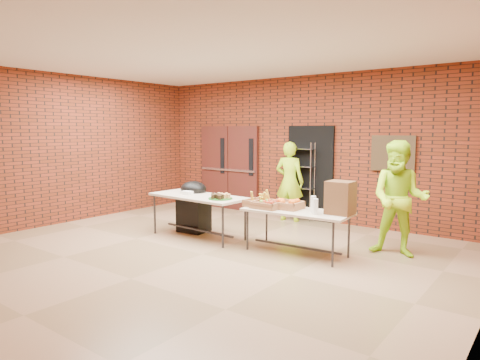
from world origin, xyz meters
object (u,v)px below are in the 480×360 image
at_px(coffee_dispenser, 340,198).
at_px(volunteer_man, 399,199).
at_px(wire_rack, 300,181).
at_px(table_left, 198,199).
at_px(table_right, 297,214).
at_px(covered_grill, 194,206).
at_px(volunteer_woman, 289,181).

xyz_separation_m(coffee_dispenser, volunteer_man, (0.67, 0.74, -0.05)).
relative_size(wire_rack, table_left, 0.88).
bearing_deg(table_right, table_left, -179.21).
relative_size(table_right, volunteer_man, 0.96).
distance_m(table_left, volunteer_man, 3.53).
distance_m(table_left, coffee_dispenser, 2.73).
height_order(wire_rack, volunteer_man, volunteer_man).
relative_size(wire_rack, covered_grill, 1.73).
distance_m(table_right, coffee_dispenser, 0.76).
bearing_deg(table_left, wire_rack, 76.03).
relative_size(table_left, volunteer_woman, 1.12).
distance_m(volunteer_woman, volunteer_man, 3.03).
relative_size(coffee_dispenser, volunteer_man, 0.28).
bearing_deg(volunteer_man, covered_grill, -175.95).
bearing_deg(coffee_dispenser, wire_rack, 131.14).
relative_size(coffee_dispenser, covered_grill, 0.51).
distance_m(wire_rack, volunteer_man, 3.01).
height_order(coffee_dispenser, volunteer_man, volunteer_man).
height_order(coffee_dispenser, volunteer_woman, volunteer_woman).
xyz_separation_m(wire_rack, table_left, (-0.76, -2.51, -0.14)).
relative_size(covered_grill, volunteer_woman, 0.57).
bearing_deg(table_right, wire_rack, 114.93).
relative_size(wire_rack, volunteer_man, 0.94).
height_order(table_right, covered_grill, covered_grill).
distance_m(wire_rack, covered_grill, 2.54).
xyz_separation_m(covered_grill, volunteer_woman, (0.98, 2.03, 0.37)).
bearing_deg(coffee_dispenser, table_left, -174.12).
distance_m(coffee_dispenser, volunteer_woman, 2.90).
height_order(wire_rack, table_right, wire_rack).
bearing_deg(table_right, covered_grill, 173.91).
xyz_separation_m(volunteer_woman, volunteer_man, (2.75, -1.27, 0.05)).
distance_m(table_right, volunteer_man, 1.63).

